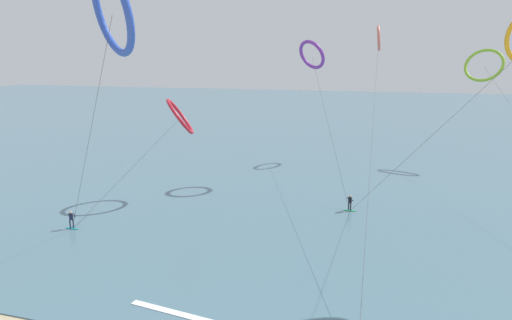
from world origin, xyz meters
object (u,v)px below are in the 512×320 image
at_px(surfer_teal, 71,221).
at_px(kite_crimson, 180,117).
at_px(kite_cobalt, 112,11).
at_px(kite_violet, 312,55).
at_px(kite_coral, 379,38).
at_px(surfer_emerald, 350,204).
at_px(kite_lime, 484,65).

distance_m(surfer_teal, kite_crimson, 15.79).
distance_m(kite_cobalt, kite_violet, 34.99).
xyz_separation_m(kite_cobalt, kite_crimson, (-6.54, 21.53, -8.87)).
distance_m(kite_cobalt, kite_coral, 52.87).
distance_m(surfer_emerald, kite_coral, 34.48).
bearing_deg(kite_lime, kite_coral, -161.73).
bearing_deg(surfer_teal, kite_cobalt, 94.50).
xyz_separation_m(surfer_teal, kite_violet, (17.98, 25.06, 15.15)).
height_order(kite_coral, kite_lime, kite_coral).
bearing_deg(kite_coral, surfer_teal, 147.04).
xyz_separation_m(kite_cobalt, kite_coral, (13.71, 51.06, 0.48)).
distance_m(kite_cobalt, kite_lime, 57.49).
height_order(kite_cobalt, kite_coral, kite_cobalt).
xyz_separation_m(surfer_teal, surfer_emerald, (24.42, 12.18, 0.00)).
relative_size(surfer_emerald, kite_lime, 0.03).
height_order(surfer_teal, kite_crimson, kite_crimson).
height_order(surfer_emerald, kite_coral, kite_coral).
height_order(kite_violet, kite_lime, kite_violet).
distance_m(kite_coral, kite_lime, 15.75).
distance_m(kite_violet, kite_lime, 27.55).
relative_size(kite_cobalt, kite_lime, 0.40).
height_order(kite_coral, kite_violet, kite_coral).
xyz_separation_m(kite_coral, kite_crimson, (-20.26, -29.53, -9.36)).
height_order(surfer_teal, kite_coral, kite_coral).
bearing_deg(kite_coral, kite_cobalt, 163.73).
height_order(kite_crimson, kite_violet, kite_violet).
xyz_separation_m(surfer_emerald, kite_cobalt, (-12.36, -21.54, 17.28)).
bearing_deg(kite_cobalt, surfer_teal, 0.04).
bearing_deg(kite_violet, kite_coral, -80.77).
xyz_separation_m(surfer_emerald, kite_violet, (-6.44, 12.88, 15.15)).
xyz_separation_m(surfer_teal, kite_crimson, (5.52, 12.17, 8.41)).
bearing_deg(kite_coral, surfer_emerald, 176.14).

